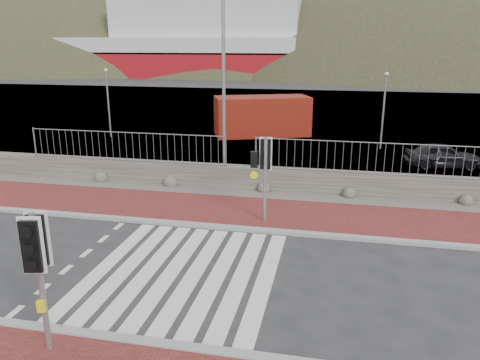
% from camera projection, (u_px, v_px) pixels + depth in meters
% --- Properties ---
extents(ground, '(220.00, 220.00, 0.00)m').
position_uv_depth(ground, '(183.00, 272.00, 11.91)').
color(ground, '#28282B').
rests_on(ground, ground).
extents(sidewalk_far, '(40.00, 3.00, 0.08)m').
position_uv_depth(sidewalk_far, '(225.00, 211.00, 16.12)').
color(sidewalk_far, maroon).
rests_on(sidewalk_far, ground).
extents(kerb_near, '(40.00, 0.25, 0.12)m').
position_uv_depth(kerb_near, '(134.00, 341.00, 9.09)').
color(kerb_near, gray).
rests_on(kerb_near, ground).
extents(kerb_far, '(40.00, 0.25, 0.12)m').
position_uv_depth(kerb_far, '(214.00, 227.00, 14.71)').
color(kerb_far, gray).
rests_on(kerb_far, ground).
extents(zebra_crossing, '(4.62, 5.60, 0.01)m').
position_uv_depth(zebra_crossing, '(183.00, 272.00, 11.91)').
color(zebra_crossing, silver).
rests_on(zebra_crossing, ground).
extents(gravel_strip, '(40.00, 1.50, 0.06)m').
position_uv_depth(gravel_strip, '(237.00, 193.00, 18.00)').
color(gravel_strip, '#59544C').
rests_on(gravel_strip, ground).
extents(stone_wall, '(40.00, 0.60, 0.90)m').
position_uv_depth(stone_wall, '(241.00, 177.00, 18.63)').
color(stone_wall, '#4D473F').
rests_on(stone_wall, ground).
extents(railing, '(18.07, 0.07, 1.22)m').
position_uv_depth(railing, '(241.00, 144.00, 18.10)').
color(railing, gray).
rests_on(railing, stone_wall).
extents(quay, '(120.00, 40.00, 0.50)m').
position_uv_depth(quay, '(293.00, 114.00, 38.09)').
color(quay, '#4C4C4F').
rests_on(quay, ground).
extents(water, '(220.00, 50.00, 0.05)m').
position_uv_depth(water, '(316.00, 80.00, 70.92)').
color(water, '#3F4C54').
rests_on(water, ground).
extents(ferry, '(50.00, 16.00, 20.00)m').
position_uv_depth(ferry, '(171.00, 43.00, 78.95)').
color(ferry, maroon).
rests_on(ferry, ground).
extents(hills_backdrop, '(254.00, 90.00, 100.00)m').
position_uv_depth(hills_backdrop, '(349.00, 182.00, 99.60)').
color(hills_backdrop, '#2B2F1C').
rests_on(hills_backdrop, ground).
extents(traffic_signal_near, '(0.45, 0.33, 2.82)m').
position_uv_depth(traffic_signal_near, '(37.00, 254.00, 8.27)').
color(traffic_signal_near, gray).
rests_on(traffic_signal_near, ground).
extents(traffic_signal_far, '(0.69, 0.30, 2.83)m').
position_uv_depth(traffic_signal_far, '(264.00, 162.00, 14.55)').
color(traffic_signal_far, gray).
rests_on(traffic_signal_far, ground).
extents(streetlight, '(1.67, 0.55, 7.96)m').
position_uv_depth(streetlight, '(227.00, 72.00, 18.36)').
color(streetlight, gray).
rests_on(streetlight, ground).
extents(shipping_container, '(6.23, 4.34, 2.39)m').
position_uv_depth(shipping_container, '(262.00, 116.00, 29.07)').
color(shipping_container, maroon).
rests_on(shipping_container, ground).
extents(car_a, '(3.46, 1.71, 1.14)m').
position_uv_depth(car_a, '(442.00, 155.00, 21.72)').
color(car_a, black).
rests_on(car_a, ground).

